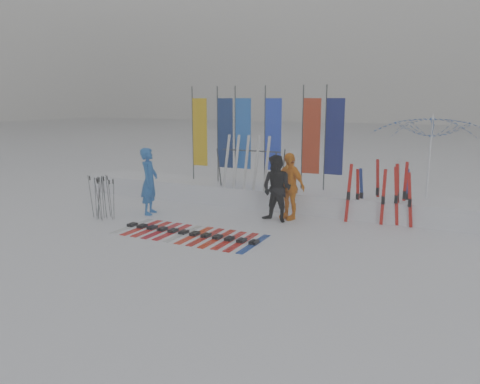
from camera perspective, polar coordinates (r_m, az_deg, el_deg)
The scene contains 11 objects.
ground at distance 11.11m, azimuth -4.59°, elevation -6.43°, with size 120.00×120.00×0.00m, color white.
snow_bank at distance 15.04m, azimuth 4.34°, elevation -0.55°, with size 14.00×1.60×0.60m, color white.
person_blue at distance 14.07m, azimuth -11.00°, elevation 1.31°, with size 0.72×0.47×1.98m, color blue.
person_black at distance 12.98m, azimuth 4.51°, elevation 0.40°, with size 0.91×0.71×1.86m, color black.
person_yellow at distance 13.32m, azimuth 5.98°, elevation 0.73°, with size 1.11×0.46×1.90m, color orange.
tent_canopy at distance 14.13m, azimuth 22.09°, elevation 2.87°, with size 3.29×3.36×3.02m, color white.
ski_row at distance 11.93m, azimuth -6.19°, elevation -5.03°, with size 3.77×1.69×0.07m.
pole_cluster at distance 13.89m, azimuth -16.48°, elevation -0.68°, with size 0.87×0.52×1.26m.
feather_flags at distance 15.22m, azimuth 2.63°, elevation 7.00°, with size 5.29×0.16×3.20m.
ski_rack at distance 14.76m, azimuth 1.32°, elevation 3.52°, with size 2.04×0.80×1.23m.
upright_skis at distance 13.54m, azimuth 17.33°, elevation -0.22°, with size 1.70×1.11×1.69m.
Camera 1 is at (5.42, -9.09, 3.36)m, focal length 35.00 mm.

